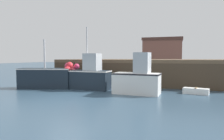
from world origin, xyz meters
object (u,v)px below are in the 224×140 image
object	(u,v)px
fishing_boat_near_left	(45,78)
fishing_boat_near_right	(87,75)
rowboat	(196,91)
fishing_boat_mid	(138,79)

from	to	relation	value
fishing_boat_near_left	fishing_boat_near_right	xyz separation A→B (m)	(3.06, 0.57, 0.21)
fishing_boat_near_right	rowboat	bearing A→B (deg)	2.20
fishing_boat_near_left	rowboat	size ratio (longest dim) A/B	2.49
fishing_boat_near_right	rowboat	xyz separation A→B (m)	(7.26, 0.28, -0.81)
fishing_boat_near_left	rowboat	xyz separation A→B (m)	(10.32, 0.85, -0.60)
fishing_boat_near_right	fishing_boat_mid	distance (m)	3.92
fishing_boat_near_right	fishing_boat_mid	world-z (taller)	fishing_boat_near_right
fishing_boat_near_left	rowboat	world-z (taller)	fishing_boat_near_left
fishing_boat_near_left	fishing_boat_mid	size ratio (longest dim) A/B	1.33
fishing_boat_near_right	rowboat	size ratio (longest dim) A/B	2.77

